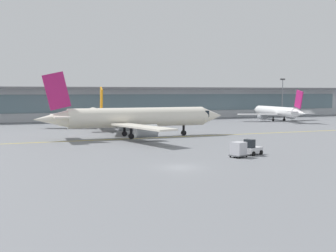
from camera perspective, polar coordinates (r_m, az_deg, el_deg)
name	(u,v)px	position (r m, az deg, el deg)	size (l,w,h in m)	color
ground_plane	(180,167)	(45.13, 1.69, -5.76)	(400.00, 400.00, 0.00)	slate
taxiway_centreline_stripe	(142,138)	(73.06, -3.65, -1.71)	(110.00, 0.36, 0.01)	yellow
terminal_concourse	(77,103)	(122.33, -12.55, 3.12)	(194.39, 11.00, 9.60)	#B2B7BC
gate_airplane_1	(97,115)	(96.94, -9.89, 1.48)	(25.95, 28.04, 9.28)	silver
gate_airplane_2	(276,111)	(120.72, 14.86, 1.96)	(24.63, 26.52, 8.78)	white
taxiing_regional_jet	(136,118)	(74.54, -4.44, 1.12)	(35.21, 32.87, 11.70)	silver
baggage_tug	(252,148)	(54.74, 11.58, -3.04)	(2.94, 2.37, 2.10)	silver
cargo_dolly_lead	(239,149)	(52.49, 9.79, -3.17)	(2.55, 2.28, 1.94)	#595B60
apron_light_mast_1	(282,96)	(141.02, 15.62, 4.10)	(1.80, 0.36, 12.60)	gray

